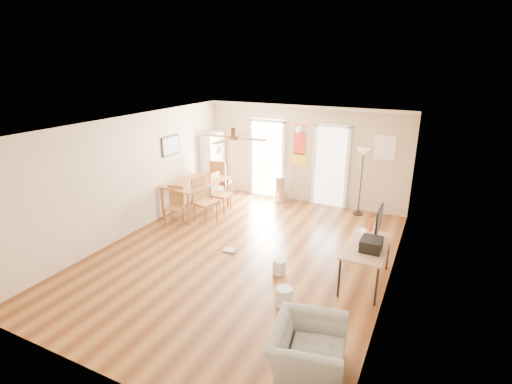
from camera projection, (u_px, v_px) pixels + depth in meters
The scene contains 30 objects.
floor at pixel (243, 255), 7.69m from camera, with size 7.00×7.00×0.00m, color brown.
ceiling at pixel (241, 125), 6.84m from camera, with size 5.50×7.00×0.00m, color silver, non-canonical shape.
wall_back at pixel (304, 155), 10.24m from camera, with size 5.50×0.04×2.60m, color beige, non-canonical shape.
wall_front at pixel (95, 287), 4.29m from camera, with size 5.50×0.04×2.60m, color beige, non-canonical shape.
wall_left at pixel (131, 176), 8.41m from camera, with size 0.04×7.00×2.60m, color beige, non-canonical shape.
wall_right at pixel (394, 219), 6.13m from camera, with size 0.04×7.00×2.60m, color beige, non-canonical shape.
crown_molding at pixel (241, 127), 6.86m from camera, with size 5.50×7.00×0.08m, color white, non-canonical shape.
kitchen_doorway at pixel (267, 160), 10.75m from camera, with size 0.90×0.10×2.10m, color white, non-canonical shape.
bathroom_doorway at pixel (330, 167), 10.00m from camera, with size 0.80×0.10×2.10m, color white, non-canonical shape.
wall_decal at pixel (299, 145), 10.20m from camera, with size 0.46×0.03×1.10m, color red.
ac_grille at pixel (385, 148), 9.24m from camera, with size 0.50×0.04×0.60m, color white.
framed_poster at pixel (171, 146), 9.46m from camera, with size 0.04×0.66×0.48m, color black.
ceiling_fan at pixel (233, 137), 6.64m from camera, with size 1.24×1.24×0.20m, color #593819, non-canonical shape.
bookshelf at pixel (213, 163), 11.04m from camera, with size 0.35×0.79×1.76m, color white, non-canonical shape.
dining_table at pixel (197, 196), 9.78m from camera, with size 0.98×1.63×0.81m, color #915B2E, non-canonical shape.
dining_chair_right_a at pixel (221, 193), 9.77m from camera, with size 0.41×0.41×0.99m, color olive, non-canonical shape.
dining_chair_right_b at pixel (205, 200), 9.14m from camera, with size 0.44×0.44×1.07m, color olive, non-canonical shape.
dining_chair_near at pixel (174, 206), 9.04m from camera, with size 0.37×0.37×0.90m, color #A77536, non-canonical shape.
dining_chair_far at pixel (221, 180), 10.59m from camera, with size 0.47×0.47×1.13m, color #965830, non-canonical shape.
trash_can at pixel (281, 189), 10.45m from camera, with size 0.34×0.34×0.74m, color #AAAAAC.
torchiere_lamp at pixel (361, 182), 9.45m from camera, with size 0.32×0.32×1.69m, color black, non-canonical shape.
computer_desk at pixel (365, 264), 6.65m from camera, with size 0.67×1.34×0.72m, color tan, non-canonical shape.
imac at pixel (379, 223), 6.71m from camera, with size 0.08×0.60×0.56m, color black, non-canonical shape.
keyboard at pixel (363, 232), 7.02m from camera, with size 0.12×0.36×0.01m, color silver.
printer at pixel (371, 244), 6.34m from camera, with size 0.33×0.39×0.20m, color black.
orange_bottle at pixel (371, 225), 7.06m from camera, with size 0.07×0.07×0.22m, color #D94413.
wastebasket_a at pixel (279, 267), 6.99m from camera, with size 0.24×0.24×0.27m, color silver.
wastebasket_b at pixel (284, 297), 6.08m from camera, with size 0.27×0.27×0.31m, color silver.
floor_cloth at pixel (230, 250), 7.85m from camera, with size 0.25×0.20×0.04m, color gray.
armchair at pixel (308, 352), 4.70m from camera, with size 1.00×0.87×0.65m, color gray.
Camera 1 is at (3.24, -6.05, 3.70)m, focal length 27.00 mm.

